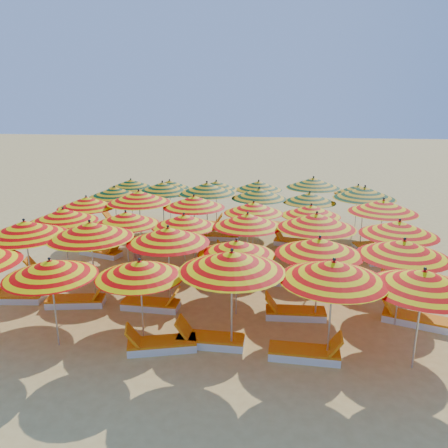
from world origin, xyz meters
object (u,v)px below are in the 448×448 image
Objects in this scene: umbrella_35 at (358,190)px; lounger_20 at (293,242)px; umbrella_19 at (139,197)px; lounger_6 at (152,304)px; umbrella_15 at (248,220)px; lounger_17 at (390,261)px; lounger_21 at (375,245)px; umbrella_12 at (63,215)px; lounger_11 at (261,278)px; lounger_8 at (413,319)px; lounger_18 at (177,235)px; umbrella_26 at (207,188)px; lounger_23 at (206,224)px; umbrella_34 at (313,183)px; umbrella_32 at (216,185)px; umbrella_24 at (115,192)px; beachgoer_b at (229,266)px; umbrella_11 at (404,248)px; lounger_19 at (221,236)px; umbrella_3 at (232,261)px; lounger_3 at (306,353)px; lounger_7 at (294,313)px; lounger_24 at (268,224)px; lounger_13 at (407,288)px; umbrella_22 at (311,210)px; lounger_22 at (120,221)px; lounger_25 at (300,227)px; umbrella_10 at (319,246)px; lounger_15 at (238,254)px; umbrella_30 at (131,184)px; umbrella_31 at (170,185)px; umbrella_25 at (163,187)px; umbrella_17 at (399,228)px; umbrella_18 at (86,202)px; umbrella_6 at (25,229)px; umbrella_14 at (184,221)px; umbrella_4 at (333,271)px; umbrella_23 at (383,206)px; umbrella_9 at (236,247)px; umbrella_27 at (259,193)px; umbrella_29 at (365,193)px; umbrella_13 at (126,218)px; lounger_14 at (102,252)px; umbrella_21 at (254,208)px; umbrella_33 at (259,185)px; lounger_1 at (160,344)px; lounger_4 at (14,296)px; umbrella_5 at (424,280)px; umbrella_16 at (317,221)px; beachgoer_a at (137,255)px.

lounger_20 is at bearing -138.66° from umbrella_35.
lounger_6 is (1.92, -4.68, -2.21)m from umbrella_19.
umbrella_15 is 1.75× the size of lounger_17.
lounger_6 and lounger_21 have the same top height.
umbrella_12 is 7.20m from lounger_11.
lounger_8 and lounger_18 have the same top height.
umbrella_26 reaches higher than lounger_23.
umbrella_34 reaches higher than lounger_20.
umbrella_32 is 1.38× the size of lounger_6.
beachgoer_b is (5.80, -4.60, -1.42)m from umbrella_24.
umbrella_11 is 1.75× the size of lounger_19.
umbrella_3 reaches higher than lounger_3.
lounger_24 is (-1.21, 9.30, 0.00)m from lounger_7.
lounger_13 is 1.01× the size of lounger_20.
lounger_19 is (-6.49, 6.78, 0.00)m from lounger_8.
umbrella_22 reaches higher than lounger_11.
lounger_22 is 1.00× the size of lounger_25.
umbrella_10 reaches higher than lounger_15.
umbrella_30 is at bearing 128.36° from lounger_3.
umbrella_31 is 5.21m from lounger_24.
umbrella_25 is at bearing 144.85° from lounger_22.
umbrella_17 is at bearing -22.52° from umbrella_24.
umbrella_18 is at bearing 58.90° from lounger_24.
lounger_20 is at bearing 39.66° from umbrella_6.
umbrella_6 reaches higher than lounger_11.
umbrella_15 is (2.16, 0.07, 0.09)m from umbrella_14.
umbrella_23 reaches higher than umbrella_4.
umbrella_9 reaches higher than lounger_3.
umbrella_27 reaches higher than lounger_7.
umbrella_3 reaches higher than umbrella_29.
umbrella_13 is (2.21, 0.16, -0.06)m from umbrella_12.
umbrella_13 is at bearing -128.92° from lounger_25.
lounger_11 is at bearing 85.76° from lounger_20.
lounger_18 is (2.79, -2.00, -1.90)m from umbrella_30.
umbrella_18 is 1.45× the size of lounger_19.
umbrella_25 is (-6.39, 2.29, 0.24)m from umbrella_22.
lounger_14 is (-3.86, -4.77, -1.93)m from umbrella_32.
umbrella_32 is at bearing 116.73° from umbrella_21.
lounger_6 is (-2.48, -9.14, -1.95)m from umbrella_33.
lounger_4 is (-5.30, 1.99, 0.00)m from lounger_1.
lounger_7 is (8.62, 0.22, 0.00)m from lounger_4.
umbrella_5 is 1.60× the size of lounger_6.
umbrella_34 is (0.23, 8.90, 0.11)m from umbrella_10.
umbrella_22 is (4.33, 2.20, -0.03)m from umbrella_14.
umbrella_26 is at bearing -64.62° from lounger_7.
umbrella_4 is 5.78m from lounger_6.
umbrella_11 is 3.02m from umbrella_16.
umbrella_32 is at bearing 136.30° from umbrella_27.
umbrella_12 reaches higher than lounger_19.
umbrella_4 reaches higher than beachgoer_a.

